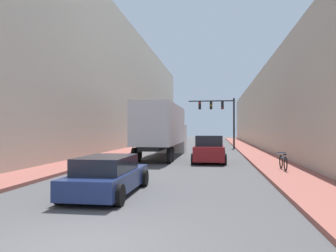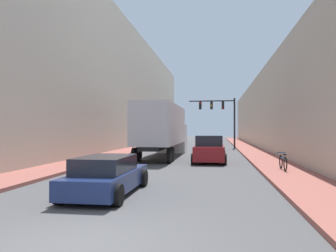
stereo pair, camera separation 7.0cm
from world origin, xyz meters
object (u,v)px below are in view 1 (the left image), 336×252
semi_truck (163,128)px  suv_car (209,150)px  sedan_car (108,176)px  parked_bicycle (283,162)px  traffic_signal_gantry (221,113)px

semi_truck → suv_car: size_ratio=2.70×
suv_car → semi_truck: bearing=136.0°
sedan_car → parked_bicycle: bearing=43.0°
traffic_signal_gantry → parked_bicycle: (2.74, -20.73, -3.56)m
parked_bicycle → sedan_car: bearing=-137.0°
sedan_car → suv_car: bearing=74.2°
semi_truck → suv_car: 5.30m
sedan_car → parked_bicycle: size_ratio=2.53×
sedan_car → traffic_signal_gantry: (4.24, 27.25, 3.47)m
sedan_car → traffic_signal_gantry: bearing=81.2°
semi_truck → parked_bicycle: (7.47, -8.32, -1.73)m
sedan_car → parked_bicycle: sedan_car is taller
traffic_signal_gantry → parked_bicycle: traffic_signal_gantry is taller
parked_bicycle → traffic_signal_gantry: bearing=97.5°
parked_bicycle → suv_car: bearing=128.5°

